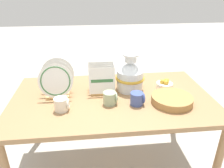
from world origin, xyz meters
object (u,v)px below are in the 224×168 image
ceramic_vase (130,75)px  mug_sage_glaze (110,98)px  mug_cobalt_glaze (137,99)px  dish_rack_round_plates (57,82)px  dish_rack_square_plates (102,82)px  mug_cream_glaze (62,104)px  fruit_bowl (164,85)px  wicker_charger_stack (172,99)px

ceramic_vase → mug_sage_glaze: (-0.18, -0.22, -0.08)m
mug_sage_glaze → mug_cobalt_glaze: bearing=-8.7°
mug_sage_glaze → dish_rack_round_plates: bearing=157.0°
dish_rack_round_plates → dish_rack_square_plates: bearing=6.4°
mug_cream_glaze → mug_cobalt_glaze: size_ratio=1.00×
fruit_bowl → ceramic_vase: bearing=176.1°
dish_rack_round_plates → fruit_bowl: size_ratio=2.05×
mug_cream_glaze → fruit_bowl: mug_cream_glaze is taller
fruit_bowl → mug_sage_glaze: bearing=-157.5°
wicker_charger_stack → mug_sage_glaze: size_ratio=2.93×
fruit_bowl → mug_cream_glaze: bearing=-163.1°
dish_rack_round_plates → mug_cream_glaze: dish_rack_round_plates is taller
mug_sage_glaze → mug_cobalt_glaze: same height
mug_cobalt_glaze → ceramic_vase: bearing=92.7°
mug_cream_glaze → wicker_charger_stack: bearing=1.2°
mug_cobalt_glaze → fruit_bowl: 0.36m
wicker_charger_stack → mug_cream_glaze: size_ratio=2.93×
dish_rack_round_plates → mug_cream_glaze: 0.24m
dish_rack_square_plates → mug_cream_glaze: size_ratio=2.16×
mug_cream_glaze → fruit_bowl: (0.82, 0.25, -0.01)m
dish_rack_square_plates → mug_cream_glaze: 0.39m
fruit_bowl → wicker_charger_stack: bearing=-95.0°
wicker_charger_stack → fruit_bowl: bearing=85.0°
wicker_charger_stack → ceramic_vase: bearing=137.1°
mug_sage_glaze → mug_cobalt_glaze: (0.19, -0.03, 0.00)m
mug_sage_glaze → mug_cream_glaze: same height
mug_cobalt_glaze → mug_sage_glaze: bearing=171.3°
dish_rack_square_plates → wicker_charger_stack: dish_rack_square_plates is taller
wicker_charger_stack → fruit_bowl: fruit_bowl is taller
dish_rack_round_plates → fruit_bowl: (0.87, 0.03, -0.08)m
ceramic_vase → mug_cobalt_glaze: bearing=-87.3°
dish_rack_round_plates → mug_sage_glaze: size_ratio=2.68×
wicker_charger_stack → mug_cream_glaze: bearing=-178.8°
dish_rack_round_plates → mug_cobalt_glaze: dish_rack_round_plates is taller
ceramic_vase → mug_cobalt_glaze: ceramic_vase is taller
wicker_charger_stack → mug_sage_glaze: bearing=175.6°
wicker_charger_stack → mug_cobalt_glaze: bearing=179.0°
ceramic_vase → wicker_charger_stack: size_ratio=1.04×
dish_rack_round_plates → fruit_bowl: dish_rack_round_plates is taller
ceramic_vase → wicker_charger_stack: 0.38m
mug_sage_glaze → mug_cream_glaze: 0.35m
mug_cream_glaze → mug_sage_glaze: bearing=8.6°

